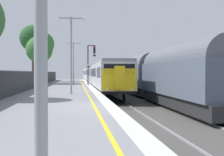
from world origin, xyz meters
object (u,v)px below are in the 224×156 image
at_px(commuter_train_at_platform, 95,74).
at_px(speed_limit_sign, 88,72).
at_px(signal_gantry, 90,60).
at_px(platform_lamp_mid, 71,48).
at_px(background_tree_left, 32,39).
at_px(platform_lamp_far, 73,59).
at_px(background_tree_back, 39,50).
at_px(freight_train_adjacent_track, 154,74).
at_px(background_tree_right, 43,45).

relative_size(commuter_train_at_platform, speed_limit_sign, 24.51).
xyz_separation_m(signal_gantry, speed_limit_sign, (-0.37, -3.87, -1.59)).
xyz_separation_m(platform_lamp_mid, background_tree_left, (-6.07, 23.36, 3.25)).
distance_m(platform_lamp_far, background_tree_back, 4.76).
height_order(freight_train_adjacent_track, platform_lamp_mid, platform_lamp_mid).
bearing_deg(signal_gantry, background_tree_right, 117.86).
bearing_deg(platform_lamp_mid, speed_limit_sign, 82.33).
xyz_separation_m(background_tree_left, background_tree_right, (0.65, 8.13, -0.15)).
bearing_deg(commuter_train_at_platform, platform_lamp_mid, -96.59).
xyz_separation_m(platform_lamp_far, background_tree_back, (-4.59, 0.20, 1.21)).
bearing_deg(background_tree_back, background_tree_right, 93.81).
distance_m(speed_limit_sign, platform_lamp_mid, 13.52).
height_order(freight_train_adjacent_track, background_tree_left, background_tree_left).
height_order(commuter_train_at_platform, signal_gantry, signal_gantry).
distance_m(freight_train_adjacent_track, signal_gantry, 13.05).
relative_size(platform_lamp_mid, background_tree_back, 0.87).
relative_size(signal_gantry, background_tree_back, 0.80).
bearing_deg(freight_train_adjacent_track, background_tree_left, 127.43).
distance_m(platform_lamp_mid, platform_lamp_far, 18.90).
relative_size(speed_limit_sign, platform_lamp_mid, 0.45).
xyz_separation_m(freight_train_adjacent_track, signal_gantry, (-5.48, 11.71, 1.80)).
height_order(platform_lamp_far, background_tree_right, background_tree_right).
xyz_separation_m(freight_train_adjacent_track, background_tree_left, (-13.71, 17.91, 5.15)).
bearing_deg(speed_limit_sign, background_tree_right, 111.61).
bearing_deg(platform_lamp_far, platform_lamp_mid, -90.00).
height_order(speed_limit_sign, platform_lamp_mid, platform_lamp_mid).
xyz_separation_m(platform_lamp_mid, background_tree_right, (-5.42, 31.49, 3.09)).
bearing_deg(background_tree_right, background_tree_back, -86.19).
xyz_separation_m(platform_lamp_mid, background_tree_back, (-4.59, 19.10, 1.22)).
height_order(speed_limit_sign, background_tree_back, background_tree_back).
xyz_separation_m(signal_gantry, platform_lamp_far, (-2.16, 1.74, 0.12)).
xyz_separation_m(background_tree_right, background_tree_back, (0.82, -12.39, -1.87)).
height_order(signal_gantry, background_tree_back, background_tree_back).
distance_m(background_tree_left, background_tree_back, 4.94).
height_order(freight_train_adjacent_track, platform_lamp_far, platform_lamp_far).
distance_m(speed_limit_sign, background_tree_right, 20.15).
relative_size(platform_lamp_far, background_tree_right, 0.65).
height_order(background_tree_right, background_tree_back, background_tree_right).
height_order(freight_train_adjacent_track, signal_gantry, signal_gantry).
bearing_deg(platform_lamp_far, background_tree_back, 177.48).
relative_size(speed_limit_sign, background_tree_back, 0.40).
height_order(platform_lamp_far, background_tree_back, background_tree_back).
xyz_separation_m(commuter_train_at_platform, background_tree_left, (-9.71, -8.11, 5.30)).
distance_m(commuter_train_at_platform, background_tree_back, 15.21).
relative_size(freight_train_adjacent_track, speed_limit_sign, 11.47).
distance_m(signal_gantry, platform_lamp_far, 2.77).
distance_m(freight_train_adjacent_track, background_tree_right, 29.56).
distance_m(platform_lamp_far, background_tree_right, 14.05).
xyz_separation_m(commuter_train_at_platform, freight_train_adjacent_track, (4.00, -26.02, 0.15)).
xyz_separation_m(speed_limit_sign, platform_lamp_far, (-1.79, 5.61, 1.70)).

